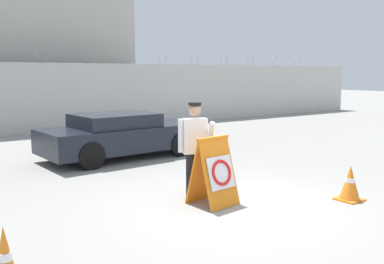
# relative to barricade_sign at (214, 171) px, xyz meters

# --- Properties ---
(ground_plane) EXTENTS (90.00, 90.00, 0.00)m
(ground_plane) POSITION_rel_barricade_sign_xyz_m (0.19, -0.28, -0.59)
(ground_plane) COLOR gray
(perimeter_wall) EXTENTS (36.00, 0.30, 3.10)m
(perimeter_wall) POSITION_rel_barricade_sign_xyz_m (0.19, 10.87, 0.74)
(perimeter_wall) COLOR beige
(perimeter_wall) RESTS_ON ground_plane
(building_block) EXTENTS (9.97, 5.46, 6.63)m
(building_block) POSITION_rel_barricade_sign_xyz_m (-0.10, 15.04, 2.72)
(building_block) COLOR #B2ADA3
(building_block) RESTS_ON ground_plane
(barricade_sign) EXTENTS (0.77, 0.77, 1.19)m
(barricade_sign) POSITION_rel_barricade_sign_xyz_m (0.00, 0.00, 0.00)
(barricade_sign) COLOR orange
(barricade_sign) RESTS_ON ground_plane
(security_guard) EXTENTS (0.60, 0.55, 1.75)m
(security_guard) POSITION_rel_barricade_sign_xyz_m (-0.03, 0.55, 0.38)
(security_guard) COLOR black
(security_guard) RESTS_ON ground_plane
(traffic_cone_near) EXTENTS (0.42, 0.42, 0.64)m
(traffic_cone_near) POSITION_rel_barricade_sign_xyz_m (2.15, -1.19, -0.28)
(traffic_cone_near) COLOR orange
(traffic_cone_near) RESTS_ON ground_plane
(traffic_cone_mid) EXTENTS (0.35, 0.35, 0.75)m
(traffic_cone_mid) POSITION_rel_barricade_sign_xyz_m (-3.64, -1.24, -0.22)
(traffic_cone_mid) COLOR orange
(traffic_cone_mid) RESTS_ON ground_plane
(parked_car_rear_sedan) EXTENTS (4.37, 2.12, 1.20)m
(parked_car_rear_sedan) POSITION_rel_barricade_sign_xyz_m (0.49, 4.73, 0.03)
(parked_car_rear_sedan) COLOR black
(parked_car_rear_sedan) RESTS_ON ground_plane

